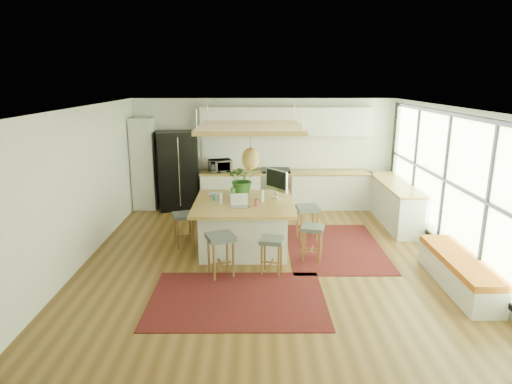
{
  "coord_description": "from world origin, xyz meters",
  "views": [
    {
      "loc": [
        -0.23,
        -7.47,
        3.17
      ],
      "look_at": [
        -0.2,
        0.5,
        1.1
      ],
      "focal_mm": 30.73,
      "sensor_mm": 36.0,
      "label": 1
    }
  ],
  "objects_px": {
    "stool_right_back": "(307,223)",
    "stool_near_right": "(272,253)",
    "stool_left_side": "(184,229)",
    "monitor": "(277,185)",
    "microwave": "(220,164)",
    "fridge": "(176,172)",
    "island_plant": "(243,182)",
    "stool_near_left": "(221,256)",
    "island": "(244,225)",
    "stool_right_front": "(312,241)",
    "laptop": "(240,201)"
  },
  "relations": [
    {
      "from": "stool_right_back",
      "to": "stool_near_right",
      "type": "bearing_deg",
      "value": -116.35
    },
    {
      "from": "stool_left_side",
      "to": "monitor",
      "type": "height_order",
      "value": "monitor"
    },
    {
      "from": "stool_left_side",
      "to": "microwave",
      "type": "bearing_deg",
      "value": 78.95
    },
    {
      "from": "fridge",
      "to": "stool_right_back",
      "type": "xyz_separation_m",
      "value": [
        3.01,
        -2.32,
        -0.57
      ]
    },
    {
      "from": "stool_near_right",
      "to": "island_plant",
      "type": "height_order",
      "value": "island_plant"
    },
    {
      "from": "stool_near_left",
      "to": "stool_near_right",
      "type": "bearing_deg",
      "value": 5.95
    },
    {
      "from": "island",
      "to": "stool_near_right",
      "type": "height_order",
      "value": "island"
    },
    {
      "from": "stool_right_front",
      "to": "laptop",
      "type": "height_order",
      "value": "laptop"
    },
    {
      "from": "stool_near_right",
      "to": "stool_right_front",
      "type": "xyz_separation_m",
      "value": [
        0.75,
        0.56,
        0.0
      ]
    },
    {
      "from": "laptop",
      "to": "fridge",
      "type": "bearing_deg",
      "value": 108.07
    },
    {
      "from": "microwave",
      "to": "island_plant",
      "type": "distance_m",
      "value": 2.38
    },
    {
      "from": "island_plant",
      "to": "microwave",
      "type": "bearing_deg",
      "value": 105.19
    },
    {
      "from": "stool_near_left",
      "to": "stool_left_side",
      "type": "bearing_deg",
      "value": 121.3
    },
    {
      "from": "monitor",
      "to": "stool_left_side",
      "type": "bearing_deg",
      "value": -122.6
    },
    {
      "from": "stool_near_right",
      "to": "stool_right_back",
      "type": "height_order",
      "value": "stool_right_back"
    },
    {
      "from": "laptop",
      "to": "island_plant",
      "type": "distance_m",
      "value": 0.83
    },
    {
      "from": "stool_near_left",
      "to": "stool_left_side",
      "type": "xyz_separation_m",
      "value": [
        -0.81,
        1.34,
        0.0
      ]
    },
    {
      "from": "stool_near_right",
      "to": "microwave",
      "type": "xyz_separation_m",
      "value": [
        -1.14,
        3.89,
        0.75
      ]
    },
    {
      "from": "laptop",
      "to": "microwave",
      "type": "relative_size",
      "value": 0.63
    },
    {
      "from": "stool_right_front",
      "to": "laptop",
      "type": "distance_m",
      "value": 1.48
    },
    {
      "from": "island",
      "to": "stool_left_side",
      "type": "bearing_deg",
      "value": 173.82
    },
    {
      "from": "stool_left_side",
      "to": "laptop",
      "type": "distance_m",
      "value": 1.39
    },
    {
      "from": "stool_near_left",
      "to": "stool_near_right",
      "type": "height_order",
      "value": "stool_near_left"
    },
    {
      "from": "stool_left_side",
      "to": "stool_near_right",
      "type": "bearing_deg",
      "value": -37.17
    },
    {
      "from": "island",
      "to": "stool_near_left",
      "type": "xyz_separation_m",
      "value": [
        -0.35,
        -1.21,
        -0.11
      ]
    },
    {
      "from": "stool_right_back",
      "to": "microwave",
      "type": "bearing_deg",
      "value": 129.39
    },
    {
      "from": "stool_near_left",
      "to": "stool_near_right",
      "type": "relative_size",
      "value": 1.15
    },
    {
      "from": "stool_right_front",
      "to": "microwave",
      "type": "xyz_separation_m",
      "value": [
        -1.88,
        3.33,
        0.75
      ]
    },
    {
      "from": "island_plant",
      "to": "fridge",
      "type": "bearing_deg",
      "value": 126.94
    },
    {
      "from": "stool_right_front",
      "to": "laptop",
      "type": "bearing_deg",
      "value": 170.47
    },
    {
      "from": "fridge",
      "to": "monitor",
      "type": "bearing_deg",
      "value": -66.38
    },
    {
      "from": "fridge",
      "to": "microwave",
      "type": "relative_size",
      "value": 3.57
    },
    {
      "from": "island",
      "to": "stool_right_back",
      "type": "height_order",
      "value": "island"
    },
    {
      "from": "monitor",
      "to": "microwave",
      "type": "relative_size",
      "value": 1.14
    },
    {
      "from": "island",
      "to": "island_plant",
      "type": "bearing_deg",
      "value": 93.03
    },
    {
      "from": "fridge",
      "to": "island_plant",
      "type": "distance_m",
      "value": 2.88
    },
    {
      "from": "island",
      "to": "stool_left_side",
      "type": "relative_size",
      "value": 2.8
    },
    {
      "from": "stool_left_side",
      "to": "island",
      "type": "bearing_deg",
      "value": -6.18
    },
    {
      "from": "stool_right_back",
      "to": "monitor",
      "type": "distance_m",
      "value": 1.06
    },
    {
      "from": "stool_right_back",
      "to": "monitor",
      "type": "xyz_separation_m",
      "value": [
        -0.64,
        -0.17,
        0.83
      ]
    },
    {
      "from": "monitor",
      "to": "laptop",
      "type": "bearing_deg",
      "value": -85.12
    },
    {
      "from": "stool_right_front",
      "to": "fridge",
      "type": "bearing_deg",
      "value": 131.92
    },
    {
      "from": "island",
      "to": "laptop",
      "type": "bearing_deg",
      "value": -98.92
    },
    {
      "from": "stool_right_back",
      "to": "stool_left_side",
      "type": "relative_size",
      "value": 1.08
    },
    {
      "from": "monitor",
      "to": "stool_near_left",
      "type": "bearing_deg",
      "value": -70.57
    },
    {
      "from": "fridge",
      "to": "microwave",
      "type": "height_order",
      "value": "fridge"
    },
    {
      "from": "stool_right_front",
      "to": "stool_right_back",
      "type": "bearing_deg",
      "value": 88.46
    },
    {
      "from": "stool_left_side",
      "to": "laptop",
      "type": "xyz_separation_m",
      "value": [
        1.11,
        -0.47,
        0.7
      ]
    },
    {
      "from": "fridge",
      "to": "island_plant",
      "type": "relative_size",
      "value": 2.87
    },
    {
      "from": "island_plant",
      "to": "stool_left_side",
      "type": "bearing_deg",
      "value": -163.17
    }
  ]
}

